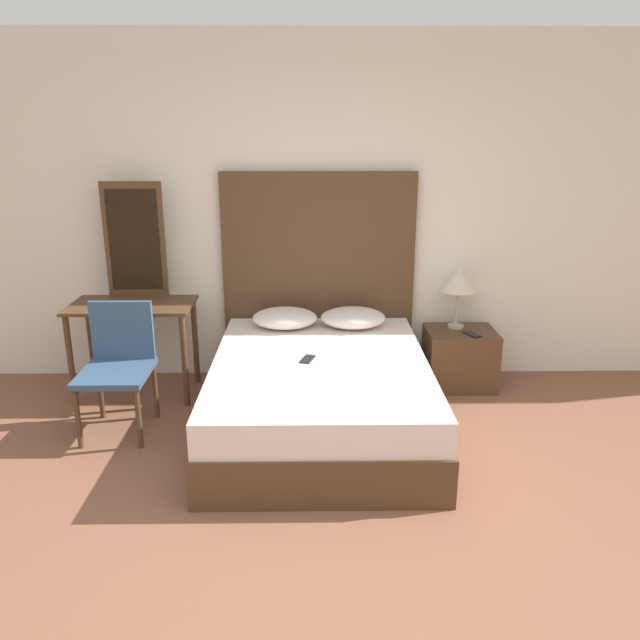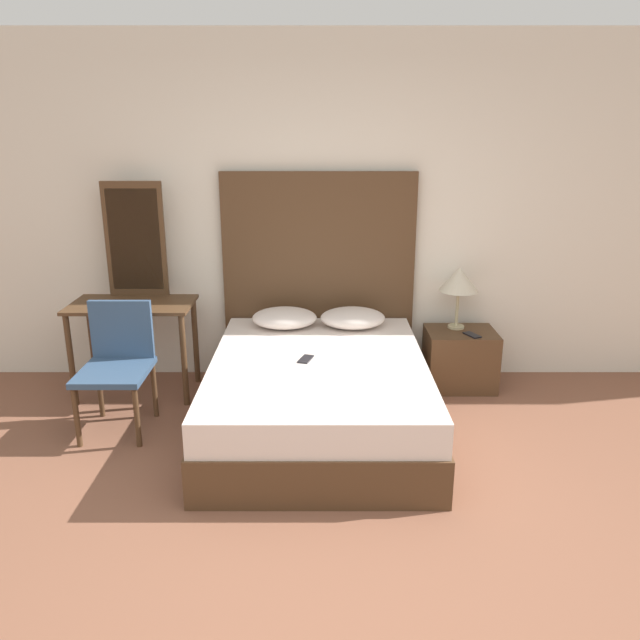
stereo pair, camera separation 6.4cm
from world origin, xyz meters
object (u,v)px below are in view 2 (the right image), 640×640
phone_on_nightstand (474,335)px  nightstand (461,359)px  chair (119,359)px  table_lamp (461,281)px  vanity_desk (135,319)px  bed (320,395)px  phone_on_bed (307,359)px

phone_on_nightstand → nightstand: bearing=118.0°
phone_on_nightstand → chair: (-2.55, -0.58, 0.02)m
phone_on_nightstand → chair: size_ratio=0.19×
table_lamp → vanity_desk: table_lamp is taller
table_lamp → phone_on_nightstand: size_ratio=2.97×
vanity_desk → bed: bearing=-23.7°
nightstand → vanity_desk: size_ratio=0.59×
phone_on_nightstand → chair: bearing=-167.2°
phone_on_nightstand → vanity_desk: size_ratio=0.18×
nightstand → vanity_desk: vanity_desk is taller
vanity_desk → chair: chair is taller
table_lamp → chair: (-2.46, -0.77, -0.36)m
chair → vanity_desk: bearing=94.4°
table_lamp → phone_on_bed: bearing=-144.8°
phone_on_bed → nightstand: size_ratio=0.30×
nightstand → phone_on_nightstand: phone_on_nightstand is taller
phone_on_bed → phone_on_nightstand: phone_on_bed is taller
bed → chair: chair is taller
phone_on_nightstand → vanity_desk: 2.60m
nightstand → bed: bearing=-146.3°
phone_on_nightstand → phone_on_bed: bearing=-153.2°
chair → phone_on_bed: bearing=-2.8°
bed → phone_on_bed: phone_on_bed is taller
phone_on_bed → phone_on_nightstand: 1.42m
phone_on_bed → vanity_desk: vanity_desk is taller
vanity_desk → phone_on_bed: bearing=-24.9°
phone_on_bed → chair: chair is taller
nightstand → table_lamp: 0.63m
phone_on_bed → nightstand: bearing=31.7°
bed → phone_on_nightstand: bearing=28.6°
bed → table_lamp: bearing=37.3°
phone_on_nightstand → table_lamp: bearing=113.9°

